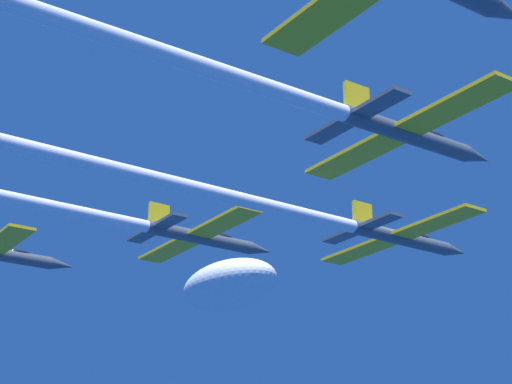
{
  "coord_description": "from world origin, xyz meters",
  "views": [
    {
      "loc": [
        50.86,
        -51.3,
        -24.23
      ],
      "look_at": [
        -0.11,
        -16.27,
        -0.08
      ],
      "focal_mm": 60.23,
      "sensor_mm": 36.0,
      "label": 1
    }
  ],
  "objects": [
    {
      "name": "cloud_puffy",
      "position": [
        -66.47,
        23.8,
        13.33
      ],
      "size": [
        22.01,
        12.11,
        7.7
      ],
      "primitive_type": "ellipsoid",
      "color": "white"
    },
    {
      "name": "jet_left_wing",
      "position": [
        -14.08,
        -24.86,
        0.66
      ],
      "size": [
        18.14,
        47.71,
        3.0
      ],
      "color": "#4C5660"
    },
    {
      "name": "jet_right_wing",
      "position": [
        13.54,
        -22.95,
        0.39
      ],
      "size": [
        18.14,
        42.32,
        3.0
      ],
      "color": "#4C5660"
    },
    {
      "name": "jet_lead",
      "position": [
        -0.8,
        -11.13,
        -0.66
      ],
      "size": [
        18.14,
        44.94,
        3.0
      ],
      "color": "#4C5660"
    }
  ]
}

